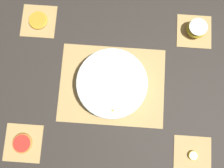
{
  "coord_description": "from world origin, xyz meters",
  "views": [
    {
      "loc": [
        0.01,
        -0.14,
        0.94
      ],
      "look_at": [
        0.0,
        0.0,
        0.03
      ],
      "focal_mm": 35.0,
      "sensor_mm": 36.0,
      "label": 1
    }
  ],
  "objects_px": {
    "fruit_salad_bowl": "(112,84)",
    "apple_half": "(197,29)",
    "orange_slice_whole": "(38,20)",
    "banana_coin_single": "(193,156)",
    "grapefruit_slice": "(22,143)"
  },
  "relations": [
    {
      "from": "fruit_salad_bowl",
      "to": "apple_half",
      "type": "height_order",
      "value": "fruit_salad_bowl"
    },
    {
      "from": "apple_half",
      "to": "orange_slice_whole",
      "type": "height_order",
      "value": "apple_half"
    },
    {
      "from": "apple_half",
      "to": "banana_coin_single",
      "type": "distance_m",
      "value": 0.54
    },
    {
      "from": "apple_half",
      "to": "orange_slice_whole",
      "type": "distance_m",
      "value": 0.71
    },
    {
      "from": "apple_half",
      "to": "banana_coin_single",
      "type": "xyz_separation_m",
      "value": [
        0.0,
        -0.54,
        -0.02
      ]
    },
    {
      "from": "banana_coin_single",
      "to": "apple_half",
      "type": "bearing_deg",
      "value": 90.0
    },
    {
      "from": "apple_half",
      "to": "grapefruit_slice",
      "type": "distance_m",
      "value": 0.89
    },
    {
      "from": "fruit_salad_bowl",
      "to": "grapefruit_slice",
      "type": "xyz_separation_m",
      "value": [
        -0.35,
        -0.27,
        -0.03
      ]
    },
    {
      "from": "orange_slice_whole",
      "to": "banana_coin_single",
      "type": "bearing_deg",
      "value": -37.43
    },
    {
      "from": "apple_half",
      "to": "grapefruit_slice",
      "type": "xyz_separation_m",
      "value": [
        -0.71,
        -0.54,
        -0.02
      ]
    },
    {
      "from": "fruit_salad_bowl",
      "to": "orange_slice_whole",
      "type": "height_order",
      "value": "fruit_salad_bowl"
    },
    {
      "from": "banana_coin_single",
      "to": "grapefruit_slice",
      "type": "bearing_deg",
      "value": 180.0
    },
    {
      "from": "orange_slice_whole",
      "to": "banana_coin_single",
      "type": "distance_m",
      "value": 0.89
    },
    {
      "from": "grapefruit_slice",
      "to": "apple_half",
      "type": "bearing_deg",
      "value": 37.43
    },
    {
      "from": "orange_slice_whole",
      "to": "grapefruit_slice",
      "type": "bearing_deg",
      "value": -90.0
    }
  ]
}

